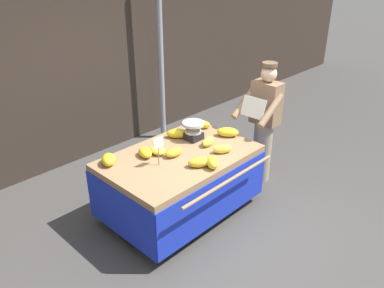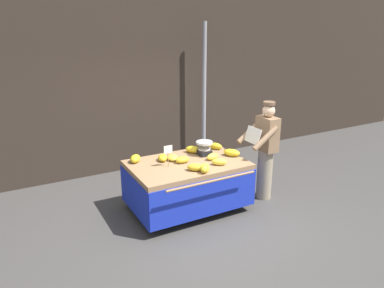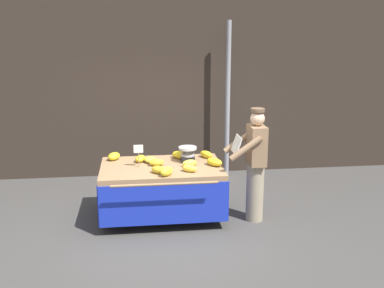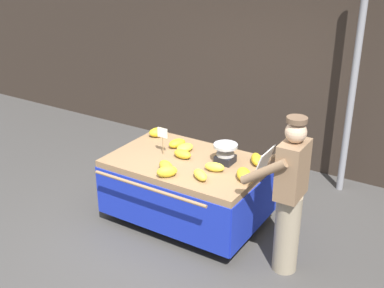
% 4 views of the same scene
% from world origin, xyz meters
% --- Properties ---
extents(ground_plane, '(60.00, 60.00, 0.00)m').
position_xyz_m(ground_plane, '(0.00, 0.00, 0.00)').
color(ground_plane, '#423F3D').
extents(back_wall, '(16.00, 0.24, 4.35)m').
position_xyz_m(back_wall, '(0.00, 2.78, 2.18)').
color(back_wall, '#332821').
rests_on(back_wall, ground).
extents(street_pole, '(0.09, 0.09, 2.96)m').
position_xyz_m(street_pole, '(1.28, 2.31, 1.48)').
color(street_pole, gray).
rests_on(street_pole, ground).
extents(banana_cart, '(1.83, 1.39, 0.83)m').
position_xyz_m(banana_cart, '(-0.08, 0.49, 0.62)').
color(banana_cart, '#93704C').
rests_on(banana_cart, ground).
extents(weighing_scale, '(0.28, 0.28, 0.24)m').
position_xyz_m(weighing_scale, '(0.33, 0.67, 0.95)').
color(weighing_scale, black).
rests_on(weighing_scale, banana_cart).
extents(price_sign, '(0.14, 0.01, 0.34)m').
position_xyz_m(price_sign, '(-0.42, 0.48, 1.08)').
color(price_sign, '#997A51').
rests_on(price_sign, banana_cart).
extents(banana_bunch_0, '(0.25, 0.26, 0.13)m').
position_xyz_m(banana_bunch_0, '(-0.04, 0.02, 0.89)').
color(banana_bunch_0, yellow).
rests_on(banana_bunch_0, banana_cart).
extents(banana_bunch_1, '(0.24, 0.29, 0.11)m').
position_xyz_m(banana_bunch_1, '(0.65, 0.84, 0.88)').
color(banana_bunch_1, gold).
rests_on(banana_bunch_1, banana_cart).
extents(banana_bunch_2, '(0.28, 0.25, 0.11)m').
position_xyz_m(banana_bunch_2, '(-0.13, 0.13, 0.88)').
color(banana_bunch_2, gold).
rests_on(banana_bunch_2, banana_cart).
extents(banana_bunch_3, '(0.30, 0.30, 0.12)m').
position_xyz_m(banana_bunch_3, '(0.23, 0.85, 0.89)').
color(banana_bunch_3, gold).
rests_on(banana_bunch_3, banana_cart).
extents(banana_bunch_4, '(0.25, 0.17, 0.10)m').
position_xyz_m(banana_bunch_4, '(0.34, 0.42, 0.88)').
color(banana_bunch_4, yellow).
rests_on(banana_bunch_4, banana_cart).
extents(banana_bunch_5, '(0.23, 0.14, 0.10)m').
position_xyz_m(banana_bunch_5, '(-0.16, 0.51, 0.88)').
color(banana_bunch_5, gold).
rests_on(banana_bunch_5, banana_cart).
extents(banana_bunch_6, '(0.25, 0.22, 0.11)m').
position_xyz_m(banana_bunch_6, '(0.30, 0.16, 0.88)').
color(banana_bunch_6, yellow).
rests_on(banana_bunch_6, banana_cart).
extents(banana_bunch_7, '(0.29, 0.32, 0.12)m').
position_xyz_m(banana_bunch_7, '(0.71, 0.41, 0.89)').
color(banana_bunch_7, gold).
rests_on(banana_bunch_7, banana_cart).
extents(banana_bunch_8, '(0.26, 0.28, 0.12)m').
position_xyz_m(banana_bunch_8, '(-0.80, 0.90, 0.89)').
color(banana_bunch_8, gold).
rests_on(banana_bunch_8, banana_cart).
extents(banana_bunch_9, '(0.20, 0.26, 0.09)m').
position_xyz_m(banana_bunch_9, '(-0.24, 0.70, 0.87)').
color(banana_bunch_9, yellow).
rests_on(banana_bunch_9, banana_cart).
extents(banana_bunch_10, '(0.21, 0.27, 0.10)m').
position_xyz_m(banana_bunch_10, '(-0.39, 0.75, 0.88)').
color(banana_bunch_10, gold).
rests_on(banana_bunch_10, banana_cart).
extents(vendor_person, '(0.58, 0.51, 1.71)m').
position_xyz_m(vendor_person, '(1.29, 0.25, 0.87)').
color(vendor_person, gray).
rests_on(vendor_person, ground).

